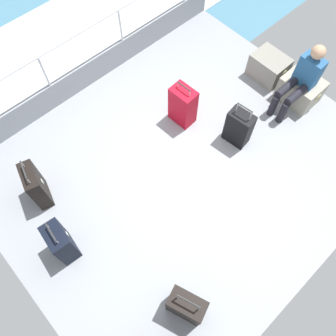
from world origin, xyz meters
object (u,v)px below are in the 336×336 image
at_px(suitcase_0, 61,242).
at_px(suitcase_3, 186,306).
at_px(suitcase_1, 36,186).
at_px(suitcase_4, 239,128).
at_px(cargo_crate_0, 269,67).
at_px(cargo_crate_1, 300,90).
at_px(passenger_seated, 301,79).
at_px(suitcase_2, 183,106).

distance_m(suitcase_0, suitcase_3, 1.66).
bearing_deg(suitcase_1, suitcase_4, 65.95).
distance_m(cargo_crate_0, suitcase_0, 4.14).
height_order(cargo_crate_1, suitcase_1, suitcase_1).
bearing_deg(cargo_crate_1, suitcase_3, -73.20).
xyz_separation_m(passenger_seated, suitcase_1, (-1.32, -3.76, -0.26)).
distance_m(cargo_crate_1, suitcase_1, 4.16).
bearing_deg(suitcase_3, passenger_seated, 107.67).
distance_m(cargo_crate_1, suitcase_3, 3.68).
bearing_deg(cargo_crate_0, suitcase_0, -87.82).
xyz_separation_m(suitcase_1, suitcase_4, (1.18, 2.63, -0.03)).
xyz_separation_m(cargo_crate_1, suitcase_4, (-0.14, -1.31, 0.10)).
distance_m(suitcase_3, suitcase_4, 2.52).
xyz_separation_m(cargo_crate_0, cargo_crate_1, (0.64, 0.00, -0.00)).
bearing_deg(cargo_crate_0, suitcase_1, -99.82).
distance_m(cargo_crate_0, suitcase_1, 4.00).
relative_size(suitcase_0, suitcase_3, 1.00).
distance_m(cargo_crate_1, passenger_seated, 0.43).
height_order(suitcase_2, suitcase_3, suitcase_2).
height_order(passenger_seated, suitcase_4, passenger_seated).
distance_m(suitcase_1, suitcase_2, 2.33).
height_order(suitcase_0, suitcase_1, suitcase_1).
height_order(suitcase_2, suitcase_4, suitcase_4).
distance_m(suitcase_0, suitcase_1, 0.86).
bearing_deg(suitcase_0, suitcase_2, 100.82).
bearing_deg(suitcase_4, passenger_seated, 82.70).
bearing_deg(passenger_seated, cargo_crate_0, 163.98).
xyz_separation_m(cargo_crate_1, suitcase_1, (-1.32, -3.94, 0.12)).
bearing_deg(suitcase_3, suitcase_0, -158.20).
distance_m(passenger_seated, suitcase_2, 1.76).
distance_m(passenger_seated, suitcase_0, 3.99).
height_order(suitcase_0, suitcase_2, suitcase_2).
relative_size(cargo_crate_1, suitcase_1, 0.79).
relative_size(suitcase_1, suitcase_3, 1.05).
xyz_separation_m(suitcase_0, suitcase_2, (-0.48, 2.50, 0.01)).
xyz_separation_m(cargo_crate_0, suitcase_0, (0.16, -4.13, 0.11)).
relative_size(cargo_crate_0, passenger_seated, 0.54).
relative_size(cargo_crate_0, suitcase_0, 0.80).
relative_size(cargo_crate_1, suitcase_0, 0.83).
xyz_separation_m(suitcase_1, suitcase_2, (0.36, 2.30, 0.00)).
height_order(suitcase_0, suitcase_4, suitcase_4).
relative_size(cargo_crate_1, suitcase_3, 0.83).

